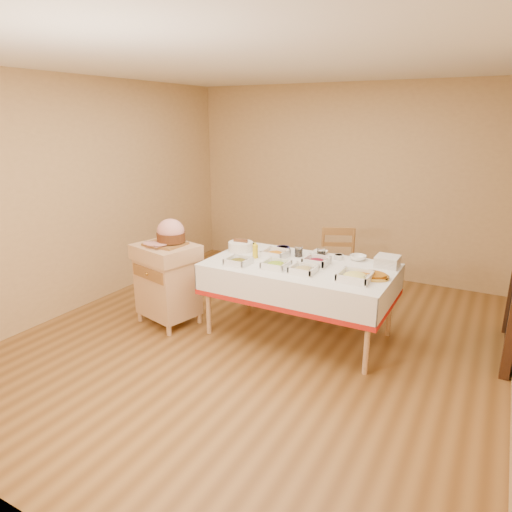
# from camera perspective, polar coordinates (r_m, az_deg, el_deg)

# --- Properties ---
(room_shell) EXTENTS (5.00, 5.00, 5.00)m
(room_shell) POSITION_cam_1_polar(r_m,az_deg,el_deg) (4.25, 0.36, 5.42)
(room_shell) COLOR brown
(room_shell) RESTS_ON ground
(dining_table) EXTENTS (1.82, 1.02, 0.76)m
(dining_table) POSITION_cam_1_polar(r_m,az_deg,el_deg) (4.57, 5.46, -2.95)
(dining_table) COLOR tan
(dining_table) RESTS_ON ground
(butcher_cart) EXTENTS (0.72, 0.65, 0.87)m
(butcher_cart) POSITION_cam_1_polar(r_m,az_deg,el_deg) (4.96, -11.01, -2.84)
(butcher_cart) COLOR tan
(butcher_cart) RESTS_ON ground
(dining_chair) EXTENTS (0.54, 0.53, 0.92)m
(dining_chair) POSITION_cam_1_polar(r_m,az_deg,el_deg) (5.40, 10.20, -1.44)
(dining_chair) COLOR olive
(dining_chair) RESTS_ON ground
(ham_on_board) EXTENTS (0.42, 0.40, 0.28)m
(ham_on_board) POSITION_cam_1_polar(r_m,az_deg,el_deg) (4.82, -10.70, 2.73)
(ham_on_board) COLOR olive
(ham_on_board) RESTS_ON butcher_cart
(serving_dish_a) EXTENTS (0.23, 0.22, 0.10)m
(serving_dish_a) POSITION_cam_1_polar(r_m,az_deg,el_deg) (4.49, -2.22, -0.67)
(serving_dish_a) COLOR white
(serving_dish_a) RESTS_ON dining_table
(serving_dish_b) EXTENTS (0.24, 0.24, 0.10)m
(serving_dish_b) POSITION_cam_1_polar(r_m,az_deg,el_deg) (4.39, 2.52, -1.09)
(serving_dish_b) COLOR white
(serving_dish_b) RESTS_ON dining_table
(serving_dish_c) EXTENTS (0.23, 0.23, 0.09)m
(serving_dish_c) POSITION_cam_1_polar(r_m,az_deg,el_deg) (4.27, 5.94, -1.69)
(serving_dish_c) COLOR white
(serving_dish_c) RESTS_ON dining_table
(serving_dish_d) EXTENTS (0.28, 0.28, 0.11)m
(serving_dish_d) POSITION_cam_1_polar(r_m,az_deg,el_deg) (4.15, 12.27, -2.50)
(serving_dish_d) COLOR white
(serving_dish_d) RESTS_ON dining_table
(serving_dish_e) EXTENTS (0.25, 0.24, 0.12)m
(serving_dish_e) POSITION_cam_1_polar(r_m,az_deg,el_deg) (4.71, 2.40, 0.25)
(serving_dish_e) COLOR white
(serving_dish_e) RESTS_ON dining_table
(serving_dish_f) EXTENTS (0.24, 0.23, 0.11)m
(serving_dish_f) POSITION_cam_1_polar(r_m,az_deg,el_deg) (4.52, 7.55, -0.66)
(serving_dish_f) COLOR white
(serving_dish_f) RESTS_ON dining_table
(small_bowl_left) EXTENTS (0.11, 0.11, 0.05)m
(small_bowl_left) POSITION_cam_1_polar(r_m,az_deg,el_deg) (5.05, -0.53, 1.32)
(small_bowl_left) COLOR white
(small_bowl_left) RESTS_ON dining_table
(small_bowl_mid) EXTENTS (0.14, 0.14, 0.06)m
(small_bowl_mid) POSITION_cam_1_polar(r_m,az_deg,el_deg) (4.90, 3.41, 0.86)
(small_bowl_mid) COLOR navy
(small_bowl_mid) RESTS_ON dining_table
(small_bowl_right) EXTENTS (0.10, 0.10, 0.05)m
(small_bowl_right) POSITION_cam_1_polar(r_m,az_deg,el_deg) (4.73, 10.30, -0.09)
(small_bowl_right) COLOR white
(small_bowl_right) RESTS_ON dining_table
(bowl_white_imported) EXTENTS (0.15, 0.15, 0.04)m
(bowl_white_imported) POSITION_cam_1_polar(r_m,az_deg,el_deg) (4.88, 8.04, 0.46)
(bowl_white_imported) COLOR white
(bowl_white_imported) RESTS_ON dining_table
(bowl_small_imported) EXTENTS (0.21, 0.21, 0.05)m
(bowl_small_imported) POSITION_cam_1_polar(r_m,az_deg,el_deg) (4.74, 12.63, -0.21)
(bowl_small_imported) COLOR white
(bowl_small_imported) RESTS_ON dining_table
(preserve_jar_left) EXTENTS (0.09, 0.09, 0.11)m
(preserve_jar_left) POSITION_cam_1_polar(r_m,az_deg,el_deg) (4.76, 5.35, 0.52)
(preserve_jar_left) COLOR silver
(preserve_jar_left) RESTS_ON dining_table
(preserve_jar_right) EXTENTS (0.09, 0.09, 0.12)m
(preserve_jar_right) POSITION_cam_1_polar(r_m,az_deg,el_deg) (4.70, 8.15, 0.27)
(preserve_jar_right) COLOR silver
(preserve_jar_right) RESTS_ON dining_table
(mustard_bottle) EXTENTS (0.06, 0.06, 0.17)m
(mustard_bottle) POSITION_cam_1_polar(r_m,az_deg,el_deg) (4.68, -0.10, 0.68)
(mustard_bottle) COLOR yellow
(mustard_bottle) RESTS_ON dining_table
(bread_basket) EXTENTS (0.27, 0.27, 0.12)m
(bread_basket) POSITION_cam_1_polar(r_m,az_deg,el_deg) (4.95, -1.93, 1.25)
(bread_basket) COLOR white
(bread_basket) RESTS_ON dining_table
(plate_stack) EXTENTS (0.22, 0.22, 0.11)m
(plate_stack) POSITION_cam_1_polar(r_m,az_deg,el_deg) (4.59, 16.11, -0.65)
(plate_stack) COLOR white
(plate_stack) RESTS_ON dining_table
(brass_platter) EXTENTS (0.33, 0.24, 0.04)m
(brass_platter) POSITION_cam_1_polar(r_m,az_deg,el_deg) (4.25, 14.18, -2.38)
(brass_platter) COLOR gold
(brass_platter) RESTS_ON dining_table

